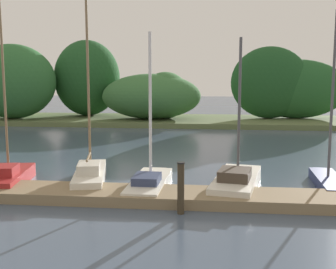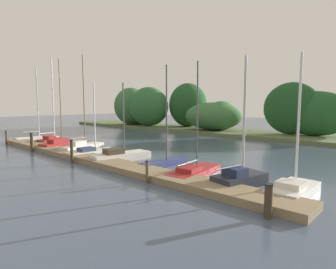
% 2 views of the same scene
% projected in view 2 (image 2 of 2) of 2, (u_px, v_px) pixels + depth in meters
% --- Properties ---
extents(dock_pier, '(29.12, 1.80, 0.35)m').
position_uv_depth(dock_pier, '(90.00, 159.00, 19.78)').
color(dock_pier, '#847051').
rests_on(dock_pier, ground).
extents(far_shore, '(68.68, 8.92, 7.22)m').
position_uv_depth(far_shore, '(194.00, 112.00, 41.67)').
color(far_shore, '#56663D').
rests_on(far_shore, ground).
extents(sailboat_0, '(1.55, 4.38, 7.67)m').
position_uv_depth(sailboat_0, '(38.00, 137.00, 30.66)').
color(sailboat_0, white).
rests_on(sailboat_0, ground).
extents(sailboat_1, '(1.80, 3.15, 8.38)m').
position_uv_depth(sailboat_1, '(54.00, 139.00, 28.29)').
color(sailboat_1, maroon).
rests_on(sailboat_1, ground).
extents(sailboat_2, '(1.86, 3.79, 7.93)m').
position_uv_depth(sailboat_2, '(61.00, 144.00, 25.54)').
color(sailboat_2, maroon).
rests_on(sailboat_2, ground).
extents(sailboat_3, '(1.89, 4.35, 8.04)m').
position_uv_depth(sailboat_3, '(84.00, 146.00, 23.87)').
color(sailboat_3, silver).
rests_on(sailboat_3, ground).
extents(sailboat_4, '(1.26, 4.16, 5.63)m').
position_uv_depth(sailboat_4, '(93.00, 152.00, 21.85)').
color(sailboat_4, silver).
rests_on(sailboat_4, ground).
extents(sailboat_5, '(2.10, 4.51, 5.44)m').
position_uv_depth(sailboat_5, '(122.00, 155.00, 19.96)').
color(sailboat_5, silver).
rests_on(sailboat_5, ground).
extents(sailboat_6, '(1.05, 3.78, 6.44)m').
position_uv_depth(sailboat_6, '(166.00, 161.00, 18.29)').
color(sailboat_6, navy).
rests_on(sailboat_6, ground).
extents(sailboat_7, '(1.84, 4.44, 6.29)m').
position_uv_depth(sailboat_7, '(195.00, 170.00, 15.82)').
color(sailboat_7, maroon).
rests_on(sailboat_7, ground).
extents(sailboat_8, '(1.82, 3.24, 6.23)m').
position_uv_depth(sailboat_8, '(241.00, 177.00, 13.75)').
color(sailboat_8, '#232833').
rests_on(sailboat_8, ground).
extents(sailboat_9, '(1.44, 3.34, 6.19)m').
position_uv_depth(sailboat_9, '(294.00, 187.00, 12.50)').
color(sailboat_9, white).
rests_on(sailboat_9, ground).
extents(mooring_piling_0, '(0.19, 0.19, 1.38)m').
position_uv_depth(mooring_piling_0, '(6.00, 138.00, 27.68)').
color(mooring_piling_0, '#3D3323').
rests_on(mooring_piling_0, ground).
extents(mooring_piling_1, '(0.29, 0.29, 1.59)m').
position_uv_depth(mooring_piling_1, '(32.00, 142.00, 23.62)').
color(mooring_piling_1, '#3D3323').
rests_on(mooring_piling_1, ground).
extents(mooring_piling_2, '(0.24, 0.24, 1.58)m').
position_uv_depth(mooring_piling_2, '(72.00, 151.00, 19.08)').
color(mooring_piling_2, '#3D3323').
rests_on(mooring_piling_2, ground).
extents(mooring_piling_3, '(0.19, 0.19, 1.15)m').
position_uv_depth(mooring_piling_3, '(147.00, 172.00, 14.23)').
color(mooring_piling_3, brown).
rests_on(mooring_piling_3, ground).
extents(mooring_piling_4, '(0.32, 0.32, 1.24)m').
position_uv_depth(mooring_piling_4, '(268.00, 201.00, 9.81)').
color(mooring_piling_4, '#3D3323').
rests_on(mooring_piling_4, ground).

